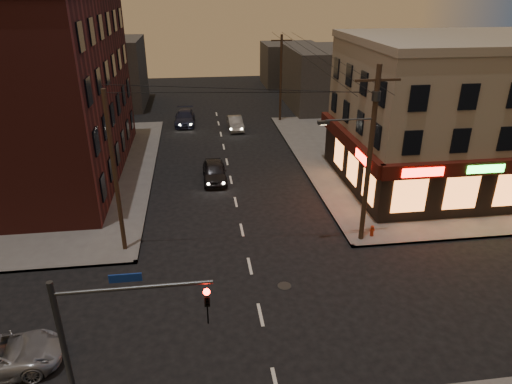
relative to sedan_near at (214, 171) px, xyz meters
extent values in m
plane|color=black|center=(1.24, -16.07, -0.75)|extent=(120.00, 120.00, 0.00)
cube|color=#514F4C|center=(19.24, 2.93, -0.67)|extent=(24.00, 28.00, 0.15)
cube|color=gray|center=(17.24, -2.57, 4.40)|extent=(15.00, 12.00, 10.00)
cube|color=gray|center=(17.24, -2.57, 9.65)|extent=(15.20, 12.20, 0.50)
cube|color=black|center=(17.24, -8.52, 1.10)|extent=(15.12, 0.25, 3.40)
cube|color=black|center=(9.79, -2.57, 1.10)|extent=(0.25, 12.12, 3.40)
cube|color=#3A0E09|center=(17.24, -8.82, 2.90)|extent=(15.60, 0.50, 0.90)
cube|color=#3A0E09|center=(9.49, -2.57, 2.90)|extent=(0.50, 12.60, 0.90)
cube|color=#FF140C|center=(11.94, -9.09, 2.90)|extent=(2.60, 0.06, 0.55)
cube|color=#26FF3F|center=(15.94, -9.09, 2.90)|extent=(2.40, 0.06, 0.50)
cube|color=#FF140C|center=(9.22, -6.37, 2.90)|extent=(0.06, 2.60, 0.55)
cube|color=orange|center=(16.64, -8.67, 1.20)|extent=(12.40, 0.08, 2.20)
cube|color=orange|center=(9.64, -3.57, 1.20)|extent=(0.08, 8.40, 2.20)
cube|color=#4D1C18|center=(-13.26, 2.93, 5.90)|extent=(12.00, 20.00, 13.00)
cube|color=#3F3D3A|center=(15.24, 21.93, 2.75)|extent=(10.00, 12.00, 7.00)
cube|color=#3F3D3A|center=(-11.76, 25.93, 3.25)|extent=(9.00, 10.00, 8.00)
cube|color=#3F3D3A|center=(13.24, 35.93, 2.25)|extent=(8.00, 8.00, 6.00)
cylinder|color=#382619|center=(8.04, -10.27, 4.40)|extent=(0.28, 0.28, 10.00)
cube|color=#382619|center=(8.04, -10.27, 8.60)|extent=(2.40, 0.12, 0.12)
cylinder|color=#333538|center=(8.04, -10.27, 7.80)|extent=(0.44, 0.44, 0.50)
cylinder|color=#333538|center=(6.74, -10.27, 6.60)|extent=(2.60, 0.10, 0.10)
cube|color=#333538|center=(5.34, -10.27, 6.50)|extent=(0.60, 0.25, 0.18)
cube|color=#FFD88C|center=(5.34, -10.27, 6.40)|extent=(0.35, 0.15, 0.04)
cylinder|color=#382619|center=(8.04, 15.93, 3.90)|extent=(0.26, 0.26, 9.00)
cylinder|color=#382619|center=(-5.56, -9.57, 3.90)|extent=(0.24, 0.24, 9.00)
cylinder|color=#333538|center=(-5.36, -21.67, 2.45)|extent=(0.18, 0.18, 6.40)
cylinder|color=#333538|center=(-3.16, -21.67, 5.25)|extent=(4.40, 0.12, 0.12)
imported|color=black|center=(-1.16, -21.67, 4.75)|extent=(0.16, 0.20, 1.00)
sphere|color=#FF0C05|center=(-1.16, -21.79, 5.00)|extent=(0.20, 0.20, 0.20)
cube|color=navy|center=(-3.36, -21.67, 5.60)|extent=(0.90, 0.05, 0.25)
imported|color=black|center=(0.00, 0.00, 0.00)|extent=(1.77, 4.39, 1.50)
imported|color=slate|center=(2.84, 13.38, -0.08)|extent=(1.57, 4.13, 1.34)
imported|color=#181C31|center=(-2.36, 16.12, -0.01)|extent=(2.20, 5.11, 1.47)
cylinder|color=#97260D|center=(8.78, -10.07, -0.32)|extent=(0.23, 0.23, 0.56)
sphere|color=#97260D|center=(8.78, -10.07, -0.02)|extent=(0.22, 0.22, 0.22)
cylinder|color=#97260D|center=(8.78, -10.07, -0.21)|extent=(0.31, 0.16, 0.11)
cylinder|color=#97260D|center=(8.78, -10.07, -0.21)|extent=(0.16, 0.31, 0.11)
camera|label=1|loc=(-1.19, -32.52, 12.95)|focal=32.00mm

